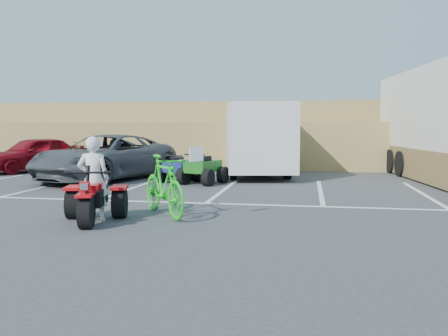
% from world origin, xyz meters
% --- Properties ---
extents(ground, '(100.00, 100.00, 0.00)m').
position_xyz_m(ground, '(0.00, 0.00, 0.00)').
color(ground, '#39393C').
rests_on(ground, ground).
extents(parking_stripes, '(28.00, 5.16, 0.01)m').
position_xyz_m(parking_stripes, '(0.87, 4.07, 0.00)').
color(parking_stripes, white).
rests_on(parking_stripes, ground).
extents(grass_embankment, '(40.00, 8.50, 3.10)m').
position_xyz_m(grass_embankment, '(0.00, 15.48, 1.42)').
color(grass_embankment, olive).
rests_on(grass_embankment, ground).
extents(red_trike_atv, '(1.53, 1.82, 1.02)m').
position_xyz_m(red_trike_atv, '(-1.63, -0.16, 0.00)').
color(red_trike_atv, red).
rests_on(red_trike_atv, ground).
extents(rider, '(0.67, 0.52, 1.62)m').
position_xyz_m(rider, '(-1.67, -0.01, 0.81)').
color(rider, white).
rests_on(rider, ground).
extents(green_dirt_bike, '(1.72, 1.97, 1.23)m').
position_xyz_m(green_dirt_bike, '(-0.52, 0.75, 0.61)').
color(green_dirt_bike, '#14BF19').
rests_on(green_dirt_bike, ground).
extents(grey_pickup, '(4.00, 6.01, 1.53)m').
position_xyz_m(grey_pickup, '(-4.43, 6.73, 0.77)').
color(grey_pickup, '#43464A').
rests_on(grey_pickup, ground).
extents(red_car, '(3.41, 4.41, 1.40)m').
position_xyz_m(red_car, '(-8.56, 9.07, 0.70)').
color(red_car, maroon).
rests_on(red_car, ground).
extents(cargo_trailer, '(3.21, 5.87, 2.59)m').
position_xyz_m(cargo_trailer, '(0.48, 9.08, 1.40)').
color(cargo_trailer, silver).
rests_on(cargo_trailer, ground).
extents(quad_atv_blue, '(1.07, 1.41, 0.91)m').
position_xyz_m(quad_atv_blue, '(-1.89, 6.63, 0.00)').
color(quad_atv_blue, navy).
rests_on(quad_atv_blue, ground).
extents(quad_atv_green, '(1.50, 1.75, 0.98)m').
position_xyz_m(quad_atv_green, '(-0.92, 6.18, 0.00)').
color(quad_atv_green, '#166217').
rests_on(quad_atv_green, ground).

